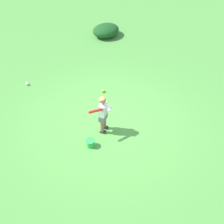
{
  "coord_description": "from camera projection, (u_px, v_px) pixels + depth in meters",
  "views": [
    {
      "loc": [
        4.27,
        -3.67,
        5.25
      ],
      "look_at": [
        0.14,
        -0.0,
        0.45
      ],
      "focal_mm": 45.86,
      "sensor_mm": 36.0,
      "label": 1
    }
  ],
  "objects": [
    {
      "name": "ground_plane",
      "position": [
        109.0,
        122.0,
        7.69
      ],
      "size": [
        40.0,
        40.0,
        0.0
      ],
      "primitive_type": "plane",
      "color": "#519942"
    },
    {
      "name": "child_batter",
      "position": [
        103.0,
        112.0,
        7.02
      ],
      "size": [
        0.36,
        0.63,
        1.08
      ],
      "color": "#232328",
      "rests_on": "ground"
    },
    {
      "name": "play_ball_by_bucket",
      "position": [
        103.0,
        91.0,
        8.67
      ],
      "size": [
        0.1,
        0.1,
        0.1
      ],
      "primitive_type": "sphere",
      "color": "yellow",
      "rests_on": "ground"
    },
    {
      "name": "play_ball_far_right",
      "position": [
        27.0,
        84.0,
        8.95
      ],
      "size": [
        0.1,
        0.1,
        0.1
      ],
      "primitive_type": "sphere",
      "color": "white",
      "rests_on": "ground"
    },
    {
      "name": "toy_bucket",
      "position": [
        91.0,
        143.0,
        6.98
      ],
      "size": [
        0.22,
        0.22,
        0.19
      ],
      "color": "green",
      "rests_on": "ground"
    },
    {
      "name": "shrub_left_background",
      "position": [
        106.0,
        30.0,
        11.41
      ],
      "size": [
        0.94,
        1.11,
        0.46
      ],
      "primitive_type": "ellipsoid",
      "color": "#194C1E",
      "rests_on": "ground"
    }
  ]
}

